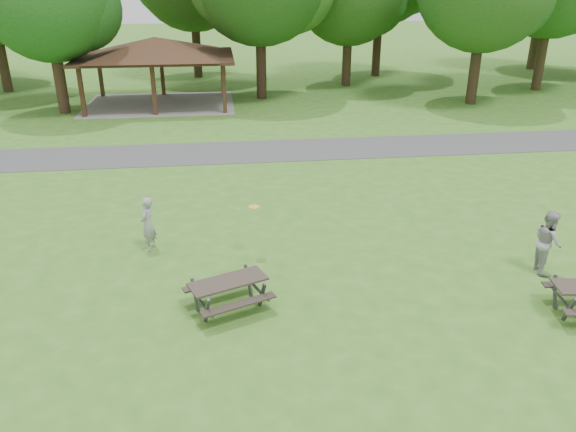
{
  "coord_description": "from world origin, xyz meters",
  "views": [
    {
      "loc": [
        -0.64,
        -9.17,
        7.1
      ],
      "look_at": [
        1.0,
        4.0,
        1.3
      ],
      "focal_mm": 35.0,
      "sensor_mm": 36.0,
      "label": 1
    }
  ],
  "objects": [
    {
      "name": "picnic_table_middle",
      "position": [
        -0.63,
        1.86,
        0.56
      ],
      "size": [
        2.14,
        1.94,
        0.76
      ],
      "color": "#302823",
      "rests_on": "ground"
    },
    {
      "name": "pavilion",
      "position": [
        -4.0,
        24.0,
        3.06
      ],
      "size": [
        8.6,
        7.01,
        3.76
      ],
      "color": "#321E12",
      "rests_on": "ground"
    },
    {
      "name": "frisbee_in_flight",
      "position": [
        0.16,
        4.44,
        1.42
      ],
      "size": [
        0.33,
        0.33,
        0.02
      ],
      "color": "yellow",
      "rests_on": "ground"
    },
    {
      "name": "frisbee_catcher",
      "position": [
        7.46,
        2.64,
        0.83
      ],
      "size": [
        0.75,
        0.9,
        1.66
      ],
      "primitive_type": "imported",
      "rotation": [
        0.0,
        0.0,
        1.4
      ],
      "color": "#9F9FA2",
      "rests_on": "ground"
    },
    {
      "name": "tree_row_d",
      "position": [
        -8.92,
        22.53,
        5.77
      ],
      "size": [
        6.93,
        6.6,
        9.27
      ],
      "color": "#322116",
      "rests_on": "ground"
    },
    {
      "name": "ground",
      "position": [
        0.0,
        0.0,
        0.0
      ],
      "size": [
        160.0,
        160.0,
        0.0
      ],
      "primitive_type": "plane",
      "color": "#396F1F",
      "rests_on": "ground"
    },
    {
      "name": "asphalt_path",
      "position": [
        0.0,
        14.0,
        0.01
      ],
      "size": [
        120.0,
        3.2,
        0.02
      ],
      "primitive_type": "cube",
      "color": "#414244",
      "rests_on": "ground"
    },
    {
      "name": "frisbee_thrower",
      "position": [
        -2.72,
        5.14,
        0.77
      ],
      "size": [
        0.53,
        0.65,
        1.53
      ],
      "primitive_type": "imported",
      "rotation": [
        0.0,
        0.0,
        -1.91
      ],
      "color": "#949597",
      "rests_on": "ground"
    }
  ]
}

